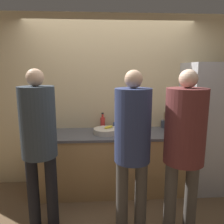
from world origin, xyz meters
TOP-DOWN VIEW (x-y plane):
  - ground_plane at (0.00, 0.00)m, footprint 14.00×14.00m
  - wall_back at (0.00, 0.69)m, footprint 5.20×0.06m
  - counter at (0.00, 0.37)m, footprint 2.07×0.67m
  - refrigerator at (1.45, 0.36)m, footprint 0.73×0.65m
  - person_left at (-0.82, -0.39)m, footprint 0.38×0.38m
  - person_center at (0.17, -0.56)m, footprint 0.37×0.37m
  - person_right at (0.68, -0.63)m, footprint 0.40×0.40m
  - fruit_bowl at (-0.08, 0.33)m, footprint 0.34×0.34m
  - utensil_crock at (0.86, 0.61)m, footprint 0.12×0.12m
  - bottle_red at (-0.12, 0.58)m, footprint 0.07×0.07m
  - bottle_dark at (0.83, 0.41)m, footprint 0.06×0.06m
  - cup_blue at (0.08, 0.56)m, footprint 0.08×0.08m

SIDE VIEW (x-z plane):
  - ground_plane at x=0.00m, z-range 0.00..0.00m
  - counter at x=0.00m, z-range 0.00..0.89m
  - fruit_bowl at x=-0.08m, z-range 0.87..0.99m
  - cup_blue at x=0.08m, z-range 0.89..0.99m
  - refrigerator at x=1.45m, z-range 0.00..1.89m
  - utensil_crock at x=0.86m, z-range 0.83..1.08m
  - bottle_dark at x=0.83m, z-range 0.86..1.11m
  - bottle_red at x=-0.12m, z-range 0.86..1.12m
  - person_center at x=0.17m, z-range 0.19..1.98m
  - person_left at x=-0.82m, z-range 0.19..2.00m
  - person_right at x=0.68m, z-range 0.21..2.01m
  - wall_back at x=0.00m, z-range 0.00..2.60m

